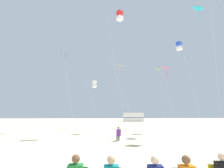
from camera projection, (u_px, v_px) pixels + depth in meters
name	position (u px, v px, depth m)	size (l,w,h in m)	color
kite_flyer_standing	(118.00, 133.00, 13.39)	(0.35, 0.52, 1.16)	#722D99
kite_box_white	(94.00, 84.00, 26.96)	(2.81, 1.83, 7.67)	silver
kite_diamond_violet	(66.00, 55.00, 23.18)	(2.35, 2.35, 11.11)	silver
kite_box_scarlet	(120.00, 16.00, 19.40)	(2.01, 2.00, 14.25)	silver
kite_box_blue	(179.00, 46.00, 22.66)	(2.66, 2.27, 12.07)	silver
kite_diamond_rainbow	(166.00, 70.00, 17.41)	(1.22, 1.22, 7.25)	silver
kite_diamond_lime	(157.00, 71.00, 26.92)	(1.42, 1.42, 9.80)	silver
kite_diamond_cyan	(200.00, 14.00, 16.54)	(1.88, 1.88, 12.98)	silver
kite_diamond_gold	(120.00, 67.00, 21.43)	(3.18, 2.46, 8.77)	silver
rv_van_white	(133.00, 117.00, 52.82)	(6.48, 2.46, 2.80)	white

